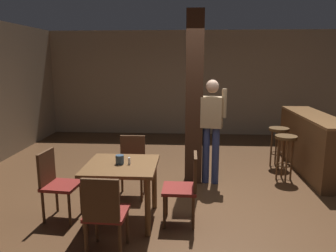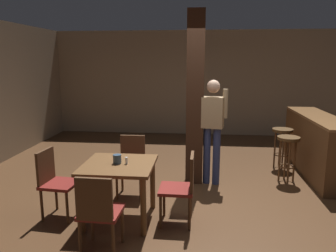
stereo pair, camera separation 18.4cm
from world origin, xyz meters
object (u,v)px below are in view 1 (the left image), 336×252
object	(u,v)px
bar_stool_near	(285,147)
napkin_cup	(120,160)
dining_table	(122,174)
chair_north	(132,163)
salt_shaker	(129,161)
chair_east	(186,185)
bar_counter	(308,143)
bar_stool_mid	(278,137)
standing_person	(211,124)
chair_south	(105,211)
chair_west	(56,181)

from	to	relation	value
bar_stool_near	napkin_cup	bearing A→B (deg)	-147.30
dining_table	napkin_cup	distance (m)	0.19
chair_north	salt_shaker	distance (m)	0.88
dining_table	chair_east	distance (m)	0.81
bar_counter	bar_stool_mid	xyz separation A→B (m)	(-0.48, 0.23, 0.04)
standing_person	chair_east	bearing A→B (deg)	-105.86
standing_person	bar_stool_mid	world-z (taller)	standing_person
chair_south	standing_person	distance (m)	2.55
standing_person	bar_stool_mid	size ratio (longest dim) A/B	2.27
chair_east	bar_stool_near	xyz separation A→B (m)	(1.67, 1.64, 0.08)
chair_south	bar_stool_mid	distance (m)	4.06
chair_north	chair_south	distance (m)	1.62
standing_person	bar_counter	distance (m)	2.02
chair_east	salt_shaker	bearing A→B (deg)	178.48
dining_table	chair_north	bearing A→B (deg)	90.99
chair_north	bar_stool_mid	world-z (taller)	chair_north
bar_stool_mid	bar_stool_near	bearing A→B (deg)	-95.88
chair_west	salt_shaker	xyz separation A→B (m)	(0.96, -0.01, 0.29)
dining_table	bar_stool_mid	world-z (taller)	bar_stool_mid
napkin_cup	bar_stool_near	world-z (taller)	napkin_cup
dining_table	chair_north	world-z (taller)	chair_north
chair_south	salt_shaker	world-z (taller)	chair_south
napkin_cup	bar_counter	distance (m)	3.72
chair_south	bar_counter	size ratio (longest dim) A/B	0.38
bar_counter	bar_stool_mid	size ratio (longest dim) A/B	3.13
salt_shaker	chair_north	bearing A→B (deg)	98.02
chair_east	standing_person	distance (m)	1.55
salt_shaker	standing_person	distance (m)	1.79
napkin_cup	salt_shaker	xyz separation A→B (m)	(0.12, -0.01, -0.01)
bar_stool_near	standing_person	bearing A→B (deg)	-170.01
napkin_cup	chair_south	bearing A→B (deg)	-89.84
dining_table	bar_stool_near	distance (m)	2.95
dining_table	bar_stool_near	world-z (taller)	bar_stool_near
napkin_cup	bar_stool_near	xyz separation A→B (m)	(2.50, 1.60, -0.22)
chair_west	napkin_cup	bearing A→B (deg)	0.41
chair_south	chair_west	bearing A→B (deg)	136.33
chair_south	napkin_cup	distance (m)	0.86
chair_south	bar_stool_mid	xyz separation A→B (m)	(2.57, 3.14, 0.07)
chair_south	bar_stool_near	distance (m)	3.47
chair_north	chair_south	world-z (taller)	same
chair_south	bar_stool_mid	size ratio (longest dim) A/B	1.17
chair_east	chair_west	bearing A→B (deg)	179.13
salt_shaker	bar_stool_near	world-z (taller)	salt_shaker
dining_table	bar_counter	size ratio (longest dim) A/B	0.37
bar_counter	bar_stool_near	distance (m)	0.75
dining_table	salt_shaker	distance (m)	0.21
chair_west	chair_north	bearing A→B (deg)	44.21
chair_south	salt_shaker	size ratio (longest dim) A/B	10.16
napkin_cup	chair_north	bearing A→B (deg)	89.63
napkin_cup	bar_stool_mid	xyz separation A→B (m)	(2.57, 2.33, -0.23)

